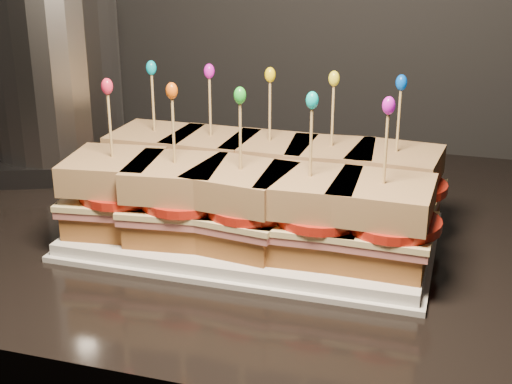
# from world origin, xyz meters

# --- Properties ---
(platter) EXTENTS (0.37, 0.23, 0.02)m
(platter) POSITION_xyz_m (-0.86, 1.62, 0.93)
(platter) COLOR white
(platter) RESTS_ON granite_slab
(platter_rim) EXTENTS (0.39, 0.24, 0.01)m
(platter_rim) POSITION_xyz_m (-0.86, 1.62, 0.92)
(platter_rim) COLOR white
(platter_rim) RESTS_ON granite_slab
(sandwich_0_bread_bot) EXTENTS (0.09, 0.09, 0.03)m
(sandwich_0_bread_bot) POSITION_xyz_m (-1.00, 1.67, 0.95)
(sandwich_0_bread_bot) COLOR #5A3116
(sandwich_0_bread_bot) RESTS_ON platter
(sandwich_0_ham) EXTENTS (0.10, 0.10, 0.01)m
(sandwich_0_ham) POSITION_xyz_m (-1.00, 1.67, 0.97)
(sandwich_0_ham) COLOR #C56061
(sandwich_0_ham) RESTS_ON sandwich_0_bread_bot
(sandwich_0_cheese) EXTENTS (0.10, 0.10, 0.01)m
(sandwich_0_cheese) POSITION_xyz_m (-1.00, 1.67, 0.97)
(sandwich_0_cheese) COLOR beige
(sandwich_0_cheese) RESTS_ON sandwich_0_ham
(sandwich_0_tomato) EXTENTS (0.09, 0.09, 0.01)m
(sandwich_0_tomato) POSITION_xyz_m (-0.99, 1.66, 0.98)
(sandwich_0_tomato) COLOR red
(sandwich_0_tomato) RESTS_ON sandwich_0_cheese
(sandwich_0_bread_top) EXTENTS (0.09, 0.09, 0.03)m
(sandwich_0_bread_top) POSITION_xyz_m (-1.00, 1.67, 1.00)
(sandwich_0_bread_top) COLOR #612C0D
(sandwich_0_bread_top) RESTS_ON sandwich_0_tomato
(sandwich_0_pick) EXTENTS (0.00, 0.00, 0.09)m
(sandwich_0_pick) POSITION_xyz_m (-1.00, 1.67, 1.05)
(sandwich_0_pick) COLOR tan
(sandwich_0_pick) RESTS_ON sandwich_0_bread_top
(sandwich_0_frill) EXTENTS (0.01, 0.01, 0.02)m
(sandwich_0_frill) POSITION_xyz_m (-1.00, 1.67, 1.09)
(sandwich_0_frill) COLOR #04A9C3
(sandwich_0_frill) RESTS_ON sandwich_0_pick
(sandwich_1_bread_bot) EXTENTS (0.09, 0.09, 0.03)m
(sandwich_1_bread_bot) POSITION_xyz_m (-0.93, 1.67, 0.95)
(sandwich_1_bread_bot) COLOR #5A3116
(sandwich_1_bread_bot) RESTS_ON platter
(sandwich_1_ham) EXTENTS (0.10, 0.10, 0.01)m
(sandwich_1_ham) POSITION_xyz_m (-0.93, 1.67, 0.97)
(sandwich_1_ham) COLOR #C56061
(sandwich_1_ham) RESTS_ON sandwich_1_bread_bot
(sandwich_1_cheese) EXTENTS (0.11, 0.10, 0.01)m
(sandwich_1_cheese) POSITION_xyz_m (-0.93, 1.67, 0.97)
(sandwich_1_cheese) COLOR beige
(sandwich_1_cheese) RESTS_ON sandwich_1_ham
(sandwich_1_tomato) EXTENTS (0.09, 0.09, 0.01)m
(sandwich_1_tomato) POSITION_xyz_m (-0.91, 1.66, 0.98)
(sandwich_1_tomato) COLOR red
(sandwich_1_tomato) RESTS_ON sandwich_1_cheese
(sandwich_1_bread_top) EXTENTS (0.10, 0.10, 0.03)m
(sandwich_1_bread_top) POSITION_xyz_m (-0.93, 1.67, 1.00)
(sandwich_1_bread_top) COLOR #612C0D
(sandwich_1_bread_top) RESTS_ON sandwich_1_tomato
(sandwich_1_pick) EXTENTS (0.00, 0.00, 0.09)m
(sandwich_1_pick) POSITION_xyz_m (-0.93, 1.67, 1.05)
(sandwich_1_pick) COLOR tan
(sandwich_1_pick) RESTS_ON sandwich_1_bread_top
(sandwich_1_frill) EXTENTS (0.01, 0.01, 0.02)m
(sandwich_1_frill) POSITION_xyz_m (-0.93, 1.67, 1.09)
(sandwich_1_frill) COLOR #CE11C8
(sandwich_1_frill) RESTS_ON sandwich_1_pick
(sandwich_2_bread_bot) EXTENTS (0.09, 0.09, 0.03)m
(sandwich_2_bread_bot) POSITION_xyz_m (-0.86, 1.67, 0.95)
(sandwich_2_bread_bot) COLOR #5A3116
(sandwich_2_bread_bot) RESTS_ON platter
(sandwich_2_ham) EXTENTS (0.10, 0.10, 0.01)m
(sandwich_2_ham) POSITION_xyz_m (-0.86, 1.67, 0.97)
(sandwich_2_ham) COLOR #C56061
(sandwich_2_ham) RESTS_ON sandwich_2_bread_bot
(sandwich_2_cheese) EXTENTS (0.10, 0.10, 0.01)m
(sandwich_2_cheese) POSITION_xyz_m (-0.86, 1.67, 0.97)
(sandwich_2_cheese) COLOR beige
(sandwich_2_cheese) RESTS_ON sandwich_2_ham
(sandwich_2_tomato) EXTENTS (0.09, 0.09, 0.01)m
(sandwich_2_tomato) POSITION_xyz_m (-0.84, 1.66, 0.98)
(sandwich_2_tomato) COLOR red
(sandwich_2_tomato) RESTS_ON sandwich_2_cheese
(sandwich_2_bread_top) EXTENTS (0.09, 0.09, 0.03)m
(sandwich_2_bread_top) POSITION_xyz_m (-0.86, 1.67, 1.00)
(sandwich_2_bread_top) COLOR #612C0D
(sandwich_2_bread_top) RESTS_ON sandwich_2_tomato
(sandwich_2_pick) EXTENTS (0.00, 0.00, 0.09)m
(sandwich_2_pick) POSITION_xyz_m (-0.86, 1.67, 1.05)
(sandwich_2_pick) COLOR tan
(sandwich_2_pick) RESTS_ON sandwich_2_bread_top
(sandwich_2_frill) EXTENTS (0.01, 0.01, 0.02)m
(sandwich_2_frill) POSITION_xyz_m (-0.86, 1.67, 1.09)
(sandwich_2_frill) COLOR yellow
(sandwich_2_frill) RESTS_ON sandwich_2_pick
(sandwich_3_bread_bot) EXTENTS (0.10, 0.10, 0.03)m
(sandwich_3_bread_bot) POSITION_xyz_m (-0.78, 1.67, 0.95)
(sandwich_3_bread_bot) COLOR #5A3116
(sandwich_3_bread_bot) RESTS_ON platter
(sandwich_3_ham) EXTENTS (0.11, 0.11, 0.01)m
(sandwich_3_ham) POSITION_xyz_m (-0.78, 1.67, 0.97)
(sandwich_3_ham) COLOR #C56061
(sandwich_3_ham) RESTS_ON sandwich_3_bread_bot
(sandwich_3_cheese) EXTENTS (0.11, 0.11, 0.01)m
(sandwich_3_cheese) POSITION_xyz_m (-0.78, 1.67, 0.97)
(sandwich_3_cheese) COLOR beige
(sandwich_3_cheese) RESTS_ON sandwich_3_ham
(sandwich_3_tomato) EXTENTS (0.09, 0.09, 0.01)m
(sandwich_3_tomato) POSITION_xyz_m (-0.77, 1.66, 0.98)
(sandwich_3_tomato) COLOR red
(sandwich_3_tomato) RESTS_ON sandwich_3_cheese
(sandwich_3_bread_top) EXTENTS (0.10, 0.10, 0.03)m
(sandwich_3_bread_top) POSITION_xyz_m (-0.78, 1.67, 1.00)
(sandwich_3_bread_top) COLOR #612C0D
(sandwich_3_bread_top) RESTS_ON sandwich_3_tomato
(sandwich_3_pick) EXTENTS (0.00, 0.00, 0.09)m
(sandwich_3_pick) POSITION_xyz_m (-0.78, 1.67, 1.05)
(sandwich_3_pick) COLOR tan
(sandwich_3_pick) RESTS_ON sandwich_3_bread_top
(sandwich_3_frill) EXTENTS (0.01, 0.01, 0.02)m
(sandwich_3_frill) POSITION_xyz_m (-0.78, 1.67, 1.09)
(sandwich_3_frill) COLOR yellow
(sandwich_3_frill) RESTS_ON sandwich_3_pick
(sandwich_4_bread_bot) EXTENTS (0.10, 0.10, 0.03)m
(sandwich_4_bread_bot) POSITION_xyz_m (-0.71, 1.67, 0.95)
(sandwich_4_bread_bot) COLOR #5A3116
(sandwich_4_bread_bot) RESTS_ON platter
(sandwich_4_ham) EXTENTS (0.11, 0.11, 0.01)m
(sandwich_4_ham) POSITION_xyz_m (-0.71, 1.67, 0.97)
(sandwich_4_ham) COLOR #C56061
(sandwich_4_ham) RESTS_ON sandwich_4_bread_bot
(sandwich_4_cheese) EXTENTS (0.11, 0.11, 0.01)m
(sandwich_4_cheese) POSITION_xyz_m (-0.71, 1.67, 0.97)
(sandwich_4_cheese) COLOR beige
(sandwich_4_cheese) RESTS_ON sandwich_4_ham
(sandwich_4_tomato) EXTENTS (0.09, 0.09, 0.01)m
(sandwich_4_tomato) POSITION_xyz_m (-0.70, 1.66, 0.98)
(sandwich_4_tomato) COLOR red
(sandwich_4_tomato) RESTS_ON sandwich_4_cheese
(sandwich_4_bread_top) EXTENTS (0.10, 0.10, 0.03)m
(sandwich_4_bread_top) POSITION_xyz_m (-0.71, 1.67, 1.00)
(sandwich_4_bread_top) COLOR #612C0D
(sandwich_4_bread_top) RESTS_ON sandwich_4_tomato
(sandwich_4_pick) EXTENTS (0.00, 0.00, 0.09)m
(sandwich_4_pick) POSITION_xyz_m (-0.71, 1.67, 1.05)
(sandwich_4_pick) COLOR tan
(sandwich_4_pick) RESTS_ON sandwich_4_bread_top
(sandwich_4_frill) EXTENTS (0.01, 0.01, 0.02)m
(sandwich_4_frill) POSITION_xyz_m (-0.71, 1.67, 1.09)
(sandwich_4_frill) COLOR blue
(sandwich_4_frill) RESTS_ON sandwich_4_pick
(sandwich_5_bread_bot) EXTENTS (0.10, 0.10, 0.03)m
(sandwich_5_bread_bot) POSITION_xyz_m (-1.00, 1.56, 0.95)
(sandwich_5_bread_bot) COLOR #5A3116
(sandwich_5_bread_bot) RESTS_ON platter
(sandwich_5_ham) EXTENTS (0.11, 0.11, 0.01)m
(sandwich_5_ham) POSITION_xyz_m (-1.00, 1.56, 0.97)
(sandwich_5_ham) COLOR #C56061
(sandwich_5_ham) RESTS_ON sandwich_5_bread_bot
(sandwich_5_cheese) EXTENTS (0.11, 0.11, 0.01)m
(sandwich_5_cheese) POSITION_xyz_m (-1.00, 1.56, 0.97)
(sandwich_5_cheese) COLOR beige
(sandwich_5_cheese) RESTS_ON sandwich_5_ham
(sandwich_5_tomato) EXTENTS (0.09, 0.09, 0.01)m
(sandwich_5_tomato) POSITION_xyz_m (-0.99, 1.56, 0.98)
(sandwich_5_tomato) COLOR red
(sandwich_5_tomato) RESTS_ON sandwich_5_cheese
(sandwich_5_bread_top) EXTENTS (0.10, 0.10, 0.03)m
(sandwich_5_bread_top) POSITION_xyz_m (-1.00, 1.56, 1.00)
(sandwich_5_bread_top) COLOR #612C0D
(sandwich_5_bread_top) RESTS_ON sandwich_5_tomato
(sandwich_5_pick) EXTENTS (0.00, 0.00, 0.09)m
(sandwich_5_pick) POSITION_xyz_m (-1.00, 1.56, 1.05)
(sandwich_5_pick) COLOR tan
(sandwich_5_pick) RESTS_ON sandwich_5_bread_top
(sandwich_5_frill) EXTENTS (0.01, 0.01, 0.02)m
(sandwich_5_frill) POSITION_xyz_m (-1.00, 1.56, 1.09)
(sandwich_5_frill) COLOR #E62346
(sandwich_5_frill) RESTS_ON sandwich_5_pick
(sandwich_6_bread_bot) EXTENTS (0.10, 0.10, 0.03)m
(sandwich_6_bread_bot) POSITION_xyz_m (-0.93, 1.56, 0.95)
(sandwich_6_bread_bot) COLOR #5A3116
(sandwich_6_bread_bot) RESTS_ON platter
(sandwich_6_ham) EXTENTS (0.11, 0.11, 0.01)m
(sandwich_6_ham) POSITION_xyz_m (-0.93, 1.56, 0.97)
(sandwich_6_ham) COLOR #C56061
(sandwich_6_ham) RESTS_ON sandwich_6_bread_bot
(sandwich_6_cheese) EXTENTS (0.11, 0.11, 0.01)m
(sandwich_6_cheese) POSITION_xyz_m (-0.93, 1.56, 0.97)
(sandwich_6_cheese) COLOR beige
(sandwich_6_cheese) RESTS_ON sandwich_6_ham
(sandwich_6_tomato) EXTENTS (0.09, 0.09, 0.01)m
(sandwich_6_tomato) POSITION_xyz_m (-0.91, 1.56, 0.98)
(sandwich_6_tomato) COLOR red
(sandwich_6_tomato) RESTS_ON sandwich_6_cheese
(sandwich_6_bread_top) EXTENTS (0.10, 0.10, 0.03)m
(sandwich_6_bread_top) POSITION_xyz_m (-0.93, 1.56, 1.00)
(sandwich_6_bread_top) COLOR #612C0D
(sandwich_6_bread_top) RESTS_ON sandwich_6_tomato
(sandwich_6_pick) EXTENTS (0.00, 0.00, 0.09)m
(sandwich_6_pick) POSITION_xyz_m (-0.93, 1.56, 1.05)
(sandwich_6_pick) COLOR tan
(sandwich_6_pick) RESTS_ON sandwich_6_bread_top
(sandwich_6_frill) EXTENTS (0.01, 0.01, 0.02)m
(sandwich_6_frill) POSITION_xyz_m (-0.93, 1.56, 1.09)
(sandwich_6_frill) COLOR #EB5D0D
(sandwich_6_frill) RESTS_ON sandwich_6_pick
(sandwich_7_bread_bot) EXTENTS (0.10, 0.10, 0.03)m
(sandwich_7_bread_bot) POSITION_xyz_m (-0.86, 1.56, 0.95)
(sandwich_7_bread_bot) COLOR #5A3116
(sandwich_7_bread_bot) RESTS_ON platter
(sandwich_7_ham) EXTENTS (0.11, 0.11, 0.01)m
(sandwich_7_ham) POSITION_xyz_m (-0.86, 1.56, 0.97)
(sandwich_7_ham) COLOR #C56061
(sandwich_7_ham) RESTS_ON sandwich_7_bread_bot
(sandwich_7_cheese) EXTENTS (0.11, 0.11, 0.01)m
(sandwich_7_cheese) POSITION_xyz_m (-0.86, 1.56, 0.97)
(sandwich_7_cheese) COLOR beige
(sandwich_7_cheese) RESTS_ON sandwich_7_ham
(sandwich_7_tomato) EXTENTS (0.09, 0.09, 0.01)m
(sandwich_7_tomato) POSITION_xyz_m (-0.84, 1.56, 0.98)
(sandwich_7_tomato) COLOR red
(sandwich_7_tomato) RESTS_ON sandwich_7_cheese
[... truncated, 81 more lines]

